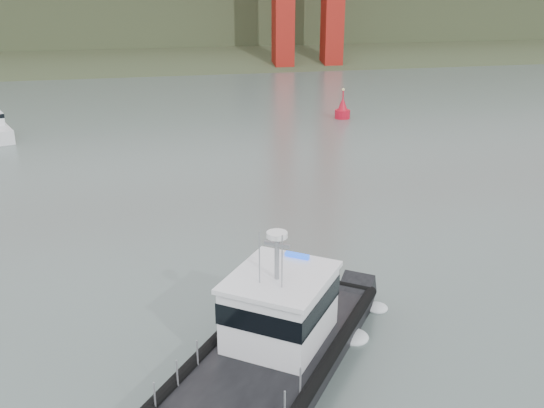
% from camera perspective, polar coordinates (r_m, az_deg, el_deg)
% --- Properties ---
extents(ground, '(400.00, 400.00, 0.00)m').
position_cam_1_polar(ground, '(24.22, 2.67, -12.02)').
color(ground, '#4F5E58').
rests_on(ground, ground).
extents(headlands, '(500.00, 105.36, 27.12)m').
position_cam_1_polar(headlands, '(145.44, -11.31, 17.44)').
color(headlands, '#303D22').
rests_on(headlands, ground).
extents(patrol_boat, '(9.92, 11.25, 5.38)m').
position_cam_1_polar(patrol_boat, '(21.57, 0.40, -12.18)').
color(patrol_boat, black).
rests_on(patrol_boat, ground).
extents(nav_buoy, '(1.53, 1.53, 3.20)m').
position_cam_1_polar(nav_buoy, '(61.99, 6.65, 8.78)').
color(nav_buoy, red).
rests_on(nav_buoy, ground).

